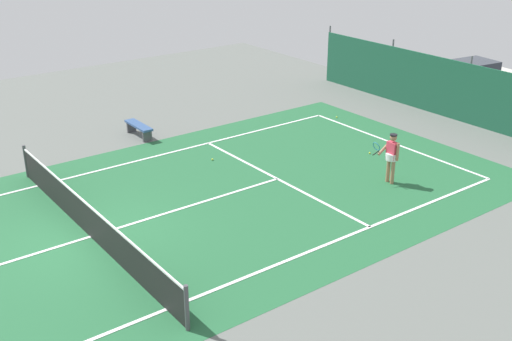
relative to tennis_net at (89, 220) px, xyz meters
name	(u,v)px	position (x,y,z in m)	size (l,w,h in m)	color
ground_plane	(91,237)	(0.00, 0.00, -0.51)	(36.00, 36.00, 0.00)	slate
court_surface	(91,237)	(0.00, 0.00, -0.51)	(11.02, 26.60, 0.01)	#236038
tennis_net	(89,220)	(0.00, 0.00, 0.00)	(10.12, 0.10, 1.10)	black
back_fence	(472,104)	(0.00, 16.55, 0.16)	(16.30, 0.98, 2.70)	#195138
tennis_player	(391,155)	(2.35, 9.09, 0.45)	(0.73, 0.74, 1.64)	#9E7051
tennis_ball_near_player	(370,153)	(0.23, 10.42, -0.48)	(0.07, 0.07, 0.07)	#CCDB33
tennis_ball_midcourt	(337,117)	(-3.44, 12.29, -0.48)	(0.07, 0.07, 0.07)	#CCDB33
tennis_ball_by_sideline	(212,159)	(-2.61, 5.60, -0.48)	(0.07, 0.07, 0.07)	#CCDB33
parked_car	(472,79)	(-2.00, 19.25, 0.33)	(2.43, 4.40, 1.68)	silver
courtside_bench	(139,127)	(-6.31, 4.69, -0.14)	(1.60, 0.40, 0.49)	#335184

